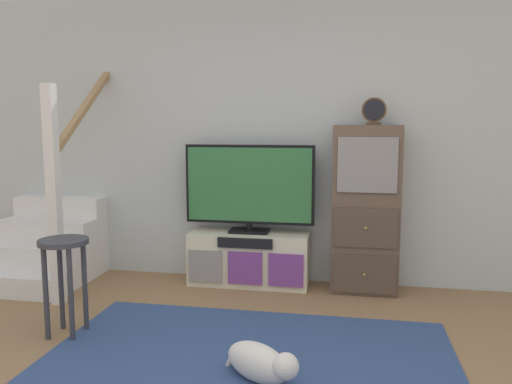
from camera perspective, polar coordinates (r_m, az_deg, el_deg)
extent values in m
cube|color=#B2B7B2|center=(4.79, 3.35, 6.06)|extent=(6.40, 0.12, 2.70)
cube|color=navy|center=(3.30, -1.12, -18.91)|extent=(2.60, 1.80, 0.01)
cube|color=beige|center=(4.74, -0.78, -7.48)|extent=(1.10, 0.36, 0.49)
cube|color=gray|center=(4.66, -5.73, -8.29)|extent=(0.31, 0.02, 0.29)
cube|color=#70387F|center=(4.57, -1.26, -8.56)|extent=(0.31, 0.02, 0.29)
cube|color=#70387F|center=(4.51, 3.37, -8.79)|extent=(0.31, 0.02, 0.29)
cube|color=black|center=(4.51, -1.26, -5.78)|extent=(0.50, 0.02, 0.09)
cube|color=black|center=(4.70, -0.74, -4.40)|extent=(0.36, 0.22, 0.02)
cylinder|color=black|center=(4.69, -0.74, -3.90)|extent=(0.05, 0.05, 0.06)
cube|color=black|center=(4.63, -0.75, 0.86)|extent=(1.19, 0.05, 0.72)
cube|color=#2D6B38|center=(4.60, -0.82, 0.82)|extent=(1.14, 0.01, 0.67)
cube|color=brown|center=(4.56, 12.19, -1.92)|extent=(0.58, 0.34, 1.47)
cube|color=#4E3C2F|center=(4.51, 12.07, -9.01)|extent=(0.53, 0.02, 0.34)
sphere|color=olive|center=(4.49, 12.07, -9.07)|extent=(0.03, 0.03, 0.03)
cube|color=#4E3C2F|center=(4.41, 12.21, -3.96)|extent=(0.53, 0.02, 0.34)
sphere|color=olive|center=(4.39, 12.22, -4.00)|extent=(0.03, 0.03, 0.03)
cube|color=gray|center=(4.34, 12.41, 2.98)|extent=(0.49, 0.02, 0.46)
cube|color=#4C3823|center=(4.48, 13.07, 7.50)|extent=(0.13, 0.08, 0.02)
cylinder|color=brown|center=(4.49, 13.12, 8.99)|extent=(0.21, 0.04, 0.21)
cylinder|color=black|center=(4.46, 13.13, 8.99)|extent=(0.18, 0.01, 0.18)
cube|color=silver|center=(4.96, -25.45, -9.34)|extent=(0.90, 0.26, 0.19)
cube|color=silver|center=(5.14, -23.80, -7.57)|extent=(0.90, 0.26, 0.38)
cube|color=silver|center=(5.33, -22.28, -5.92)|extent=(0.90, 0.26, 0.57)
cube|color=silver|center=(5.52, -20.87, -4.37)|extent=(0.90, 0.26, 0.76)
cube|color=silver|center=(5.72, -19.57, -2.94)|extent=(0.90, 0.26, 0.95)
cube|color=silver|center=(4.41, -21.76, -0.47)|extent=(0.09, 0.09, 1.80)
cube|color=#9E7547|center=(4.94, -18.16, 9.81)|extent=(0.06, 1.33, 0.99)
cylinder|color=#333338|center=(3.83, -22.55, -10.48)|extent=(0.04, 0.04, 0.66)
cylinder|color=#333338|center=(3.73, -20.10, -10.83)|extent=(0.04, 0.04, 0.66)
cylinder|color=#333338|center=(3.98, -21.07, -9.73)|extent=(0.04, 0.04, 0.66)
cylinder|color=#333338|center=(3.88, -18.68, -10.03)|extent=(0.04, 0.04, 0.66)
cylinder|color=#333338|center=(3.76, -20.84, -5.24)|extent=(0.34, 0.34, 0.03)
ellipsoid|color=beige|center=(3.10, 0.18, -18.58)|extent=(0.48, 0.40, 0.22)
sphere|color=beige|center=(2.96, 3.35, -18.98)|extent=(0.15, 0.15, 0.15)
cylinder|color=beige|center=(3.24, -2.70, -17.99)|extent=(0.10, 0.08, 0.16)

